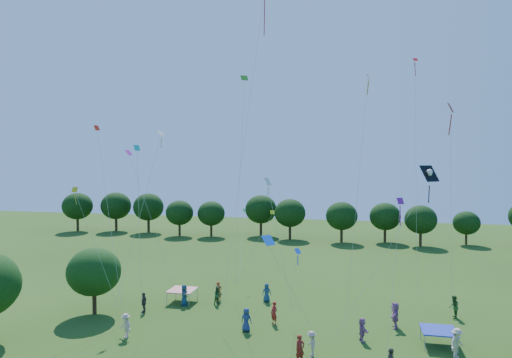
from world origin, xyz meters
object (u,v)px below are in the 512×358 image
object	(u,v)px
pirate_kite	(428,175)
red_high_kite	(257,52)
tent_red_stripe	(182,290)
near_tree_north	(94,272)
tent_blue	(439,330)

from	to	relation	value
pirate_kite	red_high_kite	bearing A→B (deg)	170.42
red_high_kite	pirate_kite	bearing A→B (deg)	-9.58
pirate_kite	red_high_kite	size ratio (longest dim) A/B	0.44
tent_red_stripe	red_high_kite	distance (m)	20.84
near_tree_north	tent_red_stripe	bearing A→B (deg)	37.79
tent_blue	red_high_kite	world-z (taller)	red_high_kite
near_tree_north	red_high_kite	bearing A→B (deg)	7.42
tent_blue	near_tree_north	bearing A→B (deg)	178.31
tent_red_stripe	red_high_kite	xyz separation A→B (m)	(7.19, -2.73, 19.37)
tent_blue	pirate_kite	distance (m)	10.23
near_tree_north	tent_red_stripe	distance (m)	7.57
tent_red_stripe	tent_blue	xyz separation A→B (m)	(20.01, -5.17, 0.00)
tent_blue	pirate_kite	size ratio (longest dim) A/B	0.21
near_tree_north	red_high_kite	world-z (taller)	red_high_kite
tent_red_stripe	tent_blue	distance (m)	20.67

